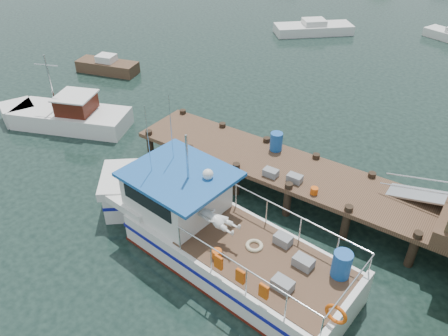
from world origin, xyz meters
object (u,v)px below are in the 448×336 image
Objects in this scene: dock at (419,194)px; moored_rowboat at (107,66)px; moored_a at (313,28)px; work_boat at (65,115)px; lobster_boat at (206,229)px.

dock is 22.73m from moored_rowboat.
moored_a is at bearing 77.88° from moored_rowboat.
work_boat is (-18.24, -1.44, -1.60)m from dock.
dock is 2.20× the size of work_boat.
work_boat reaches higher than moored_a.
lobster_boat reaches higher than moored_rowboat.
lobster_boat reaches higher than moored_a.
lobster_boat is 18.90m from moored_rowboat.
moored_rowboat is 18.15m from moored_a.
lobster_boat is at bearing -37.16° from work_boat.
moored_a is at bearing 112.45° from lobster_boat.
work_boat is at bearing -175.48° from dock.
moored_rowboat reaches higher than moored_a.
lobster_boat is at bearing -17.27° from moored_rowboat.
work_boat is 1.18× the size of moored_a.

